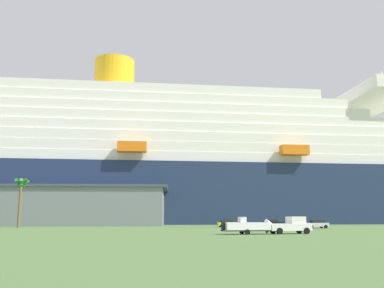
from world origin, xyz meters
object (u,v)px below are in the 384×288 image
(cruise_ship, at_px, (201,171))
(parked_car_yellow_taxi, at_px, (228,223))
(small_boat_on_trailer, at_px, (252,226))
(parked_car_silver_sedan, at_px, (317,224))
(parked_car_black_coupe, at_px, (272,223))
(pickup_truck, at_px, (291,226))
(palm_tree, at_px, (21,188))

(cruise_ship, bearing_deg, parked_car_yellow_taxi, -84.75)
(small_boat_on_trailer, bearing_deg, parked_car_silver_sedan, 59.06)
(cruise_ship, relative_size, parked_car_silver_sedan, 54.03)
(small_boat_on_trailer, relative_size, parked_car_black_coupe, 1.67)
(cruise_ship, bearing_deg, pickup_truck, -83.54)
(small_boat_on_trailer, bearing_deg, cruise_ship, 92.73)
(pickup_truck, bearing_deg, small_boat_on_trailer, -166.60)
(pickup_truck, xyz_separation_m, small_boat_on_trailer, (-5.21, -1.24, -0.08))
(parked_car_silver_sedan, relative_size, parked_car_black_coupe, 0.93)
(pickup_truck, bearing_deg, parked_car_black_coupe, 82.24)
(parked_car_yellow_taxi, relative_size, parked_car_black_coupe, 0.93)
(parked_car_silver_sedan, xyz_separation_m, parked_car_yellow_taxi, (-16.28, 8.60, -0.00))
(parked_car_silver_sedan, relative_size, parked_car_yellow_taxi, 1.00)
(small_boat_on_trailer, distance_m, parked_car_black_coupe, 41.32)
(pickup_truck, distance_m, parked_car_black_coupe, 39.08)
(parked_car_yellow_taxi, bearing_deg, palm_tree, -173.86)
(small_boat_on_trailer, xyz_separation_m, parked_car_yellow_taxi, (0.28, 36.22, -0.13))
(palm_tree, relative_size, parked_car_yellow_taxi, 2.23)
(parked_car_black_coupe, bearing_deg, palm_tree, -171.01)
(cruise_ship, distance_m, palm_tree, 63.48)
(cruise_ship, xyz_separation_m, parked_car_yellow_taxi, (4.18, -45.52, -16.09))
(parked_car_silver_sedan, distance_m, parked_car_black_coupe, 13.75)
(palm_tree, bearing_deg, pickup_truck, -32.88)
(small_boat_on_trailer, bearing_deg, pickup_truck, 13.40)
(cruise_ship, distance_m, small_boat_on_trailer, 83.37)
(cruise_ship, height_order, small_boat_on_trailer, cruise_ship)
(pickup_truck, bearing_deg, cruise_ship, 96.46)
(cruise_ship, height_order, parked_car_black_coupe, cruise_ship)
(pickup_truck, distance_m, palm_tree, 56.49)
(cruise_ship, distance_m, parked_car_silver_sedan, 60.05)
(small_boat_on_trailer, bearing_deg, palm_tree, 142.89)
(palm_tree, xyz_separation_m, parked_car_silver_sedan, (58.43, -4.06, -7.05))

